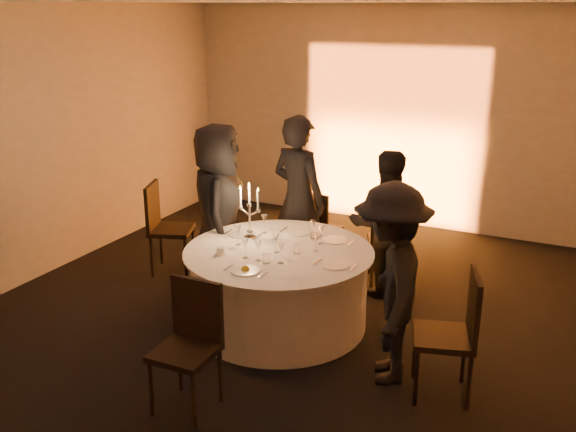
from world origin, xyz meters
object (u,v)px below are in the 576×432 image
at_px(chair_back_left, 317,225).
at_px(chair_back_right, 389,236).
at_px(guest_left, 218,209).
at_px(chair_left, 164,222).
at_px(banquet_table, 279,288).
at_px(coffee_cup, 220,251).
at_px(candelabra, 250,219).
at_px(guest_back_right, 385,224).
at_px(guest_right, 390,284).
at_px(chair_right, 456,328).
at_px(chair_front, 190,337).
at_px(guest_back_left, 299,199).

distance_m(chair_back_left, chair_back_right, 0.89).
height_order(chair_back_right, guest_left, guest_left).
distance_m(chair_left, guest_left, 0.90).
height_order(banquet_table, coffee_cup, coffee_cup).
relative_size(guest_left, candelabra, 3.16).
distance_m(banquet_table, guest_left, 1.19).
relative_size(guest_back_right, guest_right, 0.94).
bearing_deg(coffee_cup, chair_left, 145.17).
bearing_deg(chair_back_right, guest_left, 6.29).
xyz_separation_m(chair_right, chair_front, (-1.79, -0.98, -0.03)).
relative_size(chair_back_right, candelabra, 1.71).
bearing_deg(guest_back_right, candelabra, 9.71).
xyz_separation_m(chair_back_right, chair_right, (1.11, -1.87, 0.04)).
relative_size(chair_right, coffee_cup, 9.54).
bearing_deg(chair_back_right, guest_right, 83.85).
distance_m(chair_back_right, candelabra, 1.67).
relative_size(coffee_cup, candelabra, 0.19).
bearing_deg(chair_left, chair_front, -160.22).
xyz_separation_m(chair_back_left, chair_back_right, (0.89, -0.06, 0.03)).
xyz_separation_m(chair_back_right, candelabra, (-1.07, -1.22, 0.41)).
height_order(chair_front, coffee_cup, chair_front).
distance_m(chair_left, candelabra, 1.50).
bearing_deg(chair_right, coffee_cup, -110.50).
bearing_deg(guest_left, chair_right, -135.75).
relative_size(banquet_table, candelabra, 3.11).
distance_m(chair_right, coffee_cup, 2.23).
height_order(chair_back_left, chair_back_right, chair_back_right).
bearing_deg(guest_back_left, chair_back_right, -147.73).
height_order(chair_right, guest_right, guest_right).
xyz_separation_m(chair_back_right, coffee_cup, (-1.10, -1.71, 0.24)).
relative_size(chair_back_right, coffee_cup, 8.98).
bearing_deg(guest_left, chair_left, 54.23).
bearing_deg(banquet_table, chair_left, 161.10).
height_order(chair_left, chair_front, chair_left).
xyz_separation_m(chair_left, guest_left, (0.83, -0.14, 0.32)).
distance_m(chair_front, coffee_cup, 1.23).
height_order(chair_front, candelabra, candelabra).
xyz_separation_m(chair_right, guest_right, (-0.55, 0.04, 0.24)).
bearing_deg(chair_back_right, banquet_table, 41.36).
distance_m(guest_right, coffee_cup, 1.67).
height_order(chair_front, guest_back_left, guest_back_left).
height_order(chair_front, guest_left, guest_left).
xyz_separation_m(chair_left, candelabra, (1.38, -0.44, 0.38)).
xyz_separation_m(banquet_table, candelabra, (-0.40, 0.17, 0.59)).
height_order(chair_back_left, candelabra, candelabra).
relative_size(banquet_table, guest_left, 0.99).
distance_m(chair_left, coffee_cup, 1.65).
xyz_separation_m(chair_back_left, chair_front, (0.21, -2.91, 0.04)).
height_order(chair_right, coffee_cup, chair_right).
xyz_separation_m(guest_back_left, candelabra, (-0.10, -0.93, 0.04)).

